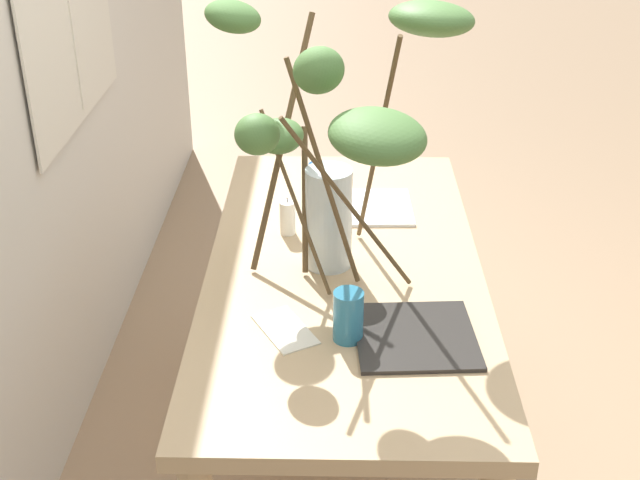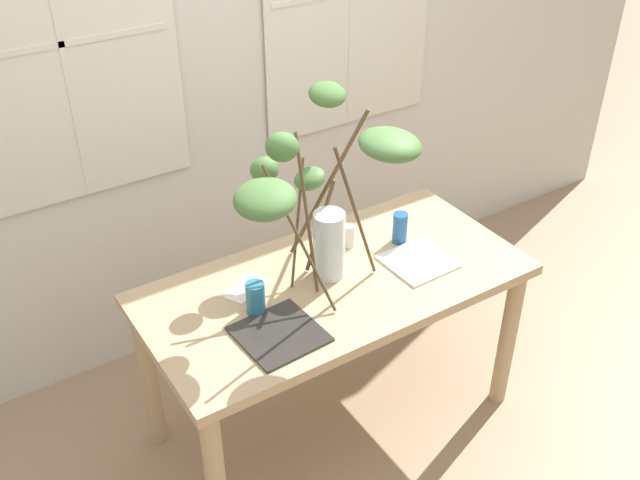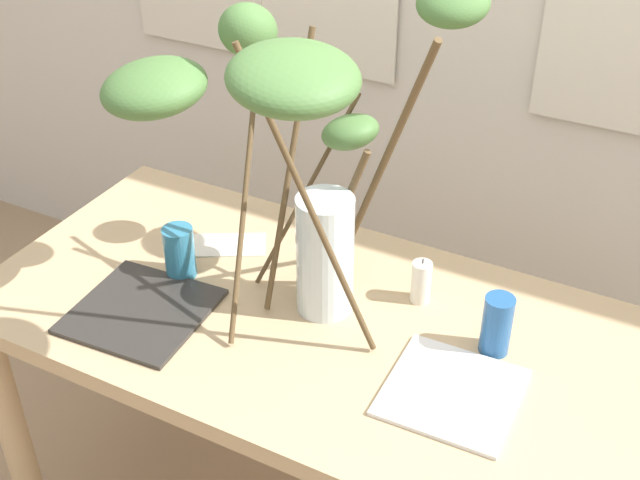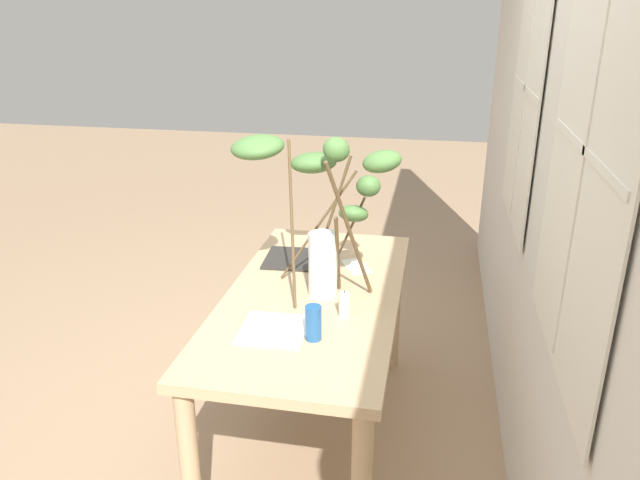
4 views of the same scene
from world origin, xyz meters
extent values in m
plane|color=#9E7F60|center=(0.00, 0.00, 0.00)|extent=(14.00, 14.00, 0.00)
cube|color=tan|center=(0.00, 0.00, 0.74)|extent=(1.51, 0.74, 0.04)
cylinder|color=tan|center=(0.70, -0.31, 0.36)|extent=(0.07, 0.07, 0.72)
cylinder|color=tan|center=(0.70, 0.31, 0.36)|extent=(0.07, 0.07, 0.72)
cylinder|color=silver|center=(0.00, 0.04, 0.90)|extent=(0.12, 0.12, 0.28)
cylinder|color=silver|center=(0.00, 0.04, 0.81)|extent=(0.11, 0.11, 0.09)
cylinder|color=brown|center=(0.07, 0.17, 1.08)|extent=(0.27, 0.17, 0.63)
ellipsoid|color=#477038|center=(0.15, 0.29, 1.39)|extent=(0.20, 0.21, 0.12)
cylinder|color=brown|center=(-0.16, -0.01, 1.01)|extent=(0.12, 0.33, 0.49)
ellipsoid|color=#477038|center=(-0.32, -0.06, 1.25)|extent=(0.27, 0.27, 0.13)
cylinder|color=brown|center=(0.00, 0.11, 0.95)|extent=(0.14, 0.02, 0.37)
ellipsoid|color=#477038|center=(-0.01, 0.17, 1.13)|extent=(0.14, 0.13, 0.11)
cylinder|color=brown|center=(-0.09, 0.12, 0.98)|extent=(0.18, 0.19, 0.44)
ellipsoid|color=#477038|center=(-0.18, 0.21, 1.20)|extent=(0.17, 0.15, 0.13)
cylinder|color=brown|center=(0.03, -0.08, 1.09)|extent=(0.26, 0.09, 0.64)
ellipsoid|color=#477038|center=(0.07, -0.20, 1.41)|extent=(0.27, 0.27, 0.12)
cylinder|color=brown|center=(-0.09, 0.05, 1.06)|extent=(0.04, 0.19, 0.59)
ellipsoid|color=#477038|center=(-0.18, 0.07, 1.35)|extent=(0.14, 0.15, 0.15)
cylinder|color=teal|center=(-0.35, -0.01, 0.82)|extent=(0.07, 0.07, 0.13)
cylinder|color=#235693|center=(0.37, 0.08, 0.83)|extent=(0.06, 0.06, 0.13)
cube|color=#2D2B28|center=(-0.34, -0.16, 0.76)|extent=(0.30, 0.30, 0.01)
cube|color=white|center=(0.34, -0.08, 0.76)|extent=(0.26, 0.26, 0.01)
cube|color=silver|center=(-0.32, 0.14, 0.76)|extent=(0.21, 0.17, 0.00)
cylinder|color=silver|center=(0.18, 0.16, 0.81)|extent=(0.04, 0.04, 0.10)
cylinder|color=black|center=(0.18, 0.16, 0.86)|extent=(0.00, 0.00, 0.01)
camera|label=1|loc=(-1.98, 0.03, 1.90)|focal=47.34mm
camera|label=2|loc=(-1.28, -1.89, 2.47)|focal=41.28mm
camera|label=3|loc=(0.66, -1.23, 1.91)|focal=46.48mm
camera|label=4|loc=(2.31, 0.48, 1.92)|focal=34.09mm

